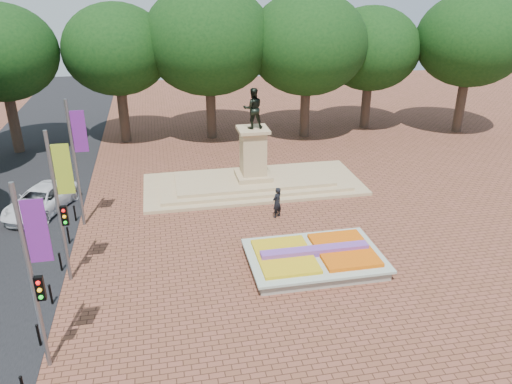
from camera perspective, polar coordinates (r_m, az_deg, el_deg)
ground at (r=25.55m, az=3.15°, el=-6.18°), size 90.00×90.00×0.00m
flower_bed at (r=23.97m, az=6.76°, el=-7.46°), size 6.30×4.30×0.91m
monument at (r=32.21m, az=-0.33°, el=2.15°), size 14.00×6.00×6.40m
tree_row_back at (r=40.67m, az=0.18°, el=15.16°), size 44.80×8.80×10.43m
banner_poles at (r=22.38m, az=-21.57°, el=-1.32°), size 0.88×11.17×7.00m
bollard_row at (r=23.86m, az=-21.92°, el=-8.95°), size 0.12×13.12×0.98m
van at (r=31.24m, az=-23.42°, el=-0.93°), size 4.14×5.75×1.45m
pedestrian at (r=28.07m, az=2.42°, el=-1.20°), size 0.78×0.74×1.80m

